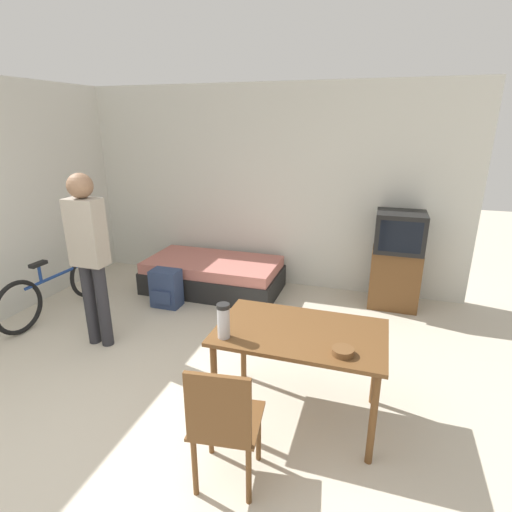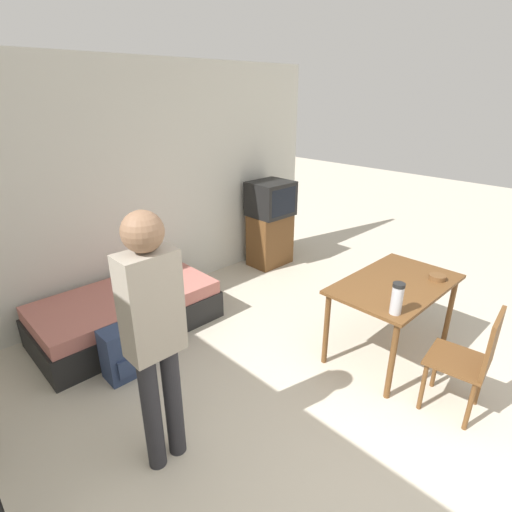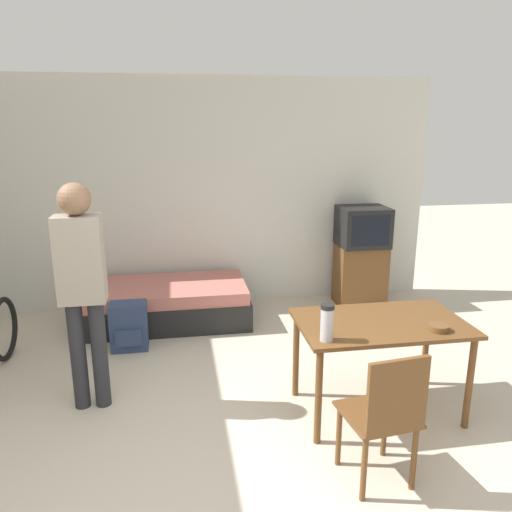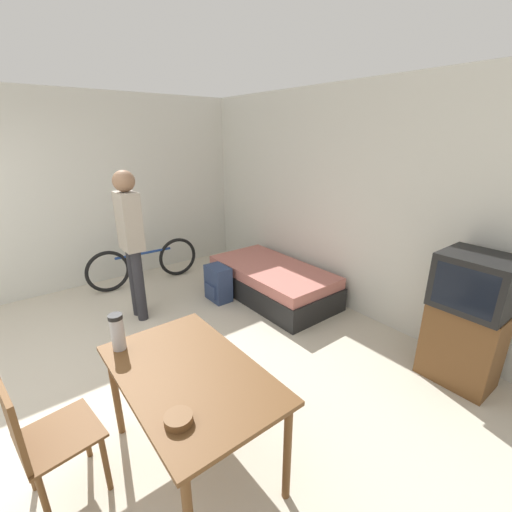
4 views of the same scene
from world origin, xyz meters
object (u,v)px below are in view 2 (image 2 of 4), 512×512
(person_standing, at_px, (154,328))
(mate_bowl, at_px, (437,277))
(dining_table, at_px, (395,291))
(backpack, at_px, (124,352))
(wooden_chair, at_px, (472,358))
(tv, at_px, (270,222))
(daybed, at_px, (127,312))
(thermos_flask, at_px, (397,297))

(person_standing, relative_size, mate_bowl, 12.02)
(dining_table, height_order, backpack, dining_table)
(wooden_chair, bearing_deg, dining_table, 69.86)
(dining_table, bearing_deg, backpack, 144.02)
(mate_bowl, bearing_deg, dining_table, 145.28)
(tv, distance_m, dining_table, 2.41)
(tv, xyz_separation_m, wooden_chair, (-1.02, -3.10, -0.12))
(daybed, height_order, wooden_chair, wooden_chair)
(dining_table, height_order, thermos_flask, thermos_flask)
(person_standing, distance_m, mate_bowl, 2.63)
(wooden_chair, relative_size, mate_bowl, 6.18)
(person_standing, bearing_deg, wooden_chair, -33.19)
(wooden_chair, bearing_deg, person_standing, 146.81)
(dining_table, xyz_separation_m, wooden_chair, (-0.30, -0.81, -0.15))
(tv, bearing_deg, wooden_chair, -108.26)
(person_standing, bearing_deg, daybed, 70.96)
(daybed, xyz_separation_m, mate_bowl, (1.96, -2.32, 0.56))
(daybed, xyz_separation_m, person_standing, (-0.57, -1.65, 0.83))
(daybed, height_order, backpack, backpack)
(daybed, bearing_deg, person_standing, -109.04)
(wooden_chair, height_order, person_standing, person_standing)
(daybed, xyz_separation_m, tv, (2.35, 0.21, 0.42))
(tv, height_order, dining_table, tv)
(dining_table, xyz_separation_m, mate_bowl, (0.33, -0.23, 0.11))
(mate_bowl, height_order, backpack, mate_bowl)
(thermos_flask, xyz_separation_m, backpack, (-1.48, 1.70, -0.66))
(person_standing, xyz_separation_m, mate_bowl, (2.53, -0.67, -0.28))
(thermos_flask, relative_size, mate_bowl, 1.77)
(mate_bowl, relative_size, backpack, 0.31)
(daybed, bearing_deg, dining_table, -52.11)
(daybed, height_order, person_standing, person_standing)
(tv, height_order, backpack, tv)
(person_standing, relative_size, backpack, 3.70)
(person_standing, xyz_separation_m, thermos_flask, (1.69, -0.69, -0.15))
(thermos_flask, bearing_deg, dining_table, 27.17)
(person_standing, distance_m, backpack, 1.31)
(thermos_flask, height_order, backpack, thermos_flask)
(wooden_chair, relative_size, person_standing, 0.51)
(daybed, xyz_separation_m, dining_table, (1.62, -2.09, 0.44))
(dining_table, bearing_deg, tv, 72.40)
(tv, bearing_deg, thermos_flask, -115.77)
(daybed, height_order, thermos_flask, thermos_flask)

